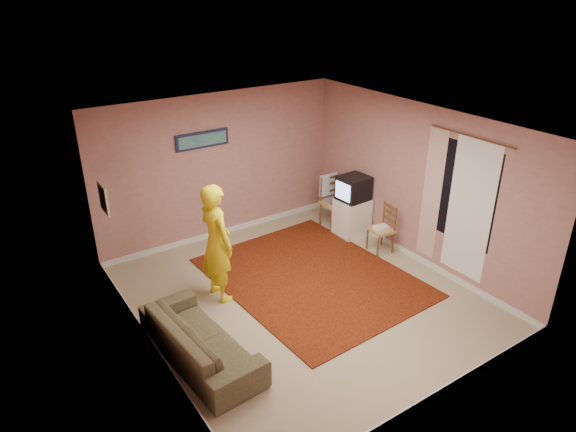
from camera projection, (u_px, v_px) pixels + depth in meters
ground at (301, 297)px, 7.62m from camera, size 5.00×5.00×0.00m
wall_back at (220, 167)px, 8.95m from camera, size 4.50×0.02×2.60m
wall_front at (444, 305)px, 5.19m from camera, size 4.50×0.02×2.60m
wall_left at (143, 264)px, 5.93m from camera, size 0.02×5.00×2.60m
wall_right at (417, 184)px, 8.20m from camera, size 0.02×5.00×2.60m
ceiling at (303, 125)px, 6.52m from camera, size 4.50×5.00×0.02m
baseboard_back at (224, 231)px, 9.47m from camera, size 4.50×0.02×0.10m
baseboard_front at (429, 398)px, 5.72m from camera, size 4.50×0.02×0.10m
baseboard_left at (156, 349)px, 6.47m from camera, size 0.02×5.00×0.10m
baseboard_right at (409, 253)px, 8.73m from camera, size 0.02×5.00×0.10m
window at (464, 194)px, 7.46m from camera, size 0.01×1.10×1.50m
curtain_sheer at (470, 210)px, 7.42m from camera, size 0.01×0.75×2.10m
curtain_floral at (432, 195)px, 7.94m from camera, size 0.01×0.35×2.10m
curtain_rod at (471, 136)px, 7.07m from camera, size 0.02×1.40×0.02m
picture_back at (202, 140)px, 8.54m from camera, size 0.95×0.04×0.28m
picture_left at (104, 198)px, 7.05m from camera, size 0.04×0.38×0.42m
area_rug at (312, 277)px, 8.10m from camera, size 2.78×3.40×0.02m
tv_cabinet at (352, 217)px, 9.33m from camera, size 0.54×0.50×0.69m
crt_tv at (353, 188)px, 9.09m from camera, size 0.54×0.48×0.44m
chair_a at (335, 197)px, 9.56m from camera, size 0.44×0.42×0.52m
dvd_player at (334, 200)px, 9.58m from camera, size 0.35×0.26×0.06m
blue_throw at (329, 185)px, 9.62m from camera, size 0.39×0.05×0.41m
chair_b at (381, 224)px, 8.69m from camera, size 0.41×0.43×0.46m
game_console at (381, 227)px, 8.71m from camera, size 0.25×0.19×0.05m
sofa at (200, 339)px, 6.29m from camera, size 0.91×1.98×0.56m
person at (217, 243)px, 7.28m from camera, size 0.48×0.68×1.78m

